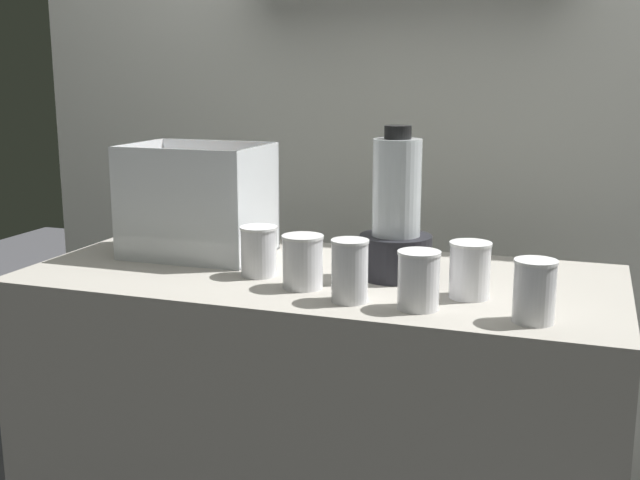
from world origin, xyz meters
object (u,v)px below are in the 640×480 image
at_px(carrot_display_bin, 203,221).
at_px(juice_cup_beet_rightmost, 534,295).
at_px(juice_cup_pomegranate_far_right, 470,272).
at_px(juice_cup_beet_right, 418,284).
at_px(juice_cup_beet_far_left, 259,253).
at_px(juice_cup_pomegranate_middle, 350,274).
at_px(juice_cup_beet_left, 303,264).
at_px(blender_pitcher, 396,221).

xyz_separation_m(carrot_display_bin, juice_cup_beet_rightmost, (0.86, -0.30, -0.03)).
relative_size(juice_cup_pomegranate_far_right, juice_cup_beet_rightmost, 0.98).
distance_m(carrot_display_bin, juice_cup_beet_right, 0.70).
xyz_separation_m(carrot_display_bin, juice_cup_beet_far_left, (0.22, -0.15, -0.03)).
height_order(juice_cup_beet_far_left, juice_cup_beet_rightmost, juice_cup_beet_rightmost).
xyz_separation_m(juice_cup_pomegranate_middle, juice_cup_beet_rightmost, (0.37, -0.02, -0.00)).
relative_size(juice_cup_beet_far_left, juice_cup_pomegranate_middle, 0.89).
xyz_separation_m(juice_cup_beet_left, juice_cup_beet_rightmost, (0.50, -0.08, 0.00)).
relative_size(juice_cup_beet_far_left, juice_cup_beet_left, 0.99).
bearing_deg(juice_cup_pomegranate_far_right, carrot_display_bin, 166.51).
xyz_separation_m(carrot_display_bin, blender_pitcher, (0.53, -0.06, 0.04)).
bearing_deg(carrot_display_bin, juice_cup_beet_right, -24.45).
relative_size(juice_cup_beet_left, juice_cup_beet_right, 0.99).
height_order(juice_cup_beet_left, juice_cup_pomegranate_middle, juice_cup_pomegranate_middle).
height_order(juice_cup_beet_left, juice_cup_pomegranate_far_right, juice_cup_pomegranate_far_right).
bearing_deg(juice_cup_pomegranate_middle, juice_cup_pomegranate_far_right, 25.91).
xyz_separation_m(juice_cup_beet_right, juice_cup_pomegranate_far_right, (0.09, 0.12, 0.00)).
distance_m(carrot_display_bin, juice_cup_beet_rightmost, 0.91).
distance_m(juice_cup_beet_far_left, juice_cup_beet_left, 0.15).
relative_size(blender_pitcher, juice_cup_beet_left, 2.97).
height_order(juice_cup_beet_right, juice_cup_beet_rightmost, juice_cup_beet_rightmost).
xyz_separation_m(juice_cup_beet_far_left, juice_cup_pomegranate_middle, (0.26, -0.13, 0.00)).
distance_m(juice_cup_beet_left, juice_cup_pomegranate_far_right, 0.36).
height_order(juice_cup_beet_far_left, juice_cup_beet_right, juice_cup_beet_right).
bearing_deg(juice_cup_beet_left, juice_cup_pomegranate_middle, -27.82).
relative_size(juice_cup_pomegranate_middle, juice_cup_beet_right, 1.10).
bearing_deg(juice_cup_pomegranate_far_right, juice_cup_beet_far_left, 177.62).
bearing_deg(blender_pitcher, juice_cup_pomegranate_middle, -100.68).
height_order(carrot_display_bin, juice_cup_beet_rightmost, carrot_display_bin).
distance_m(carrot_display_bin, juice_cup_beet_left, 0.42).
bearing_deg(juice_cup_pomegranate_middle, juice_cup_beet_rightmost, -2.50).
bearing_deg(juice_cup_beet_rightmost, carrot_display_bin, 160.72).
distance_m(juice_cup_beet_left, juice_cup_pomegranate_middle, 0.15).
bearing_deg(carrot_display_bin, blender_pitcher, -6.50).
bearing_deg(juice_cup_beet_left, carrot_display_bin, 148.85).
xyz_separation_m(juice_cup_beet_left, juice_cup_pomegranate_far_right, (0.36, 0.04, 0.00)).
xyz_separation_m(juice_cup_beet_far_left, juice_cup_pomegranate_far_right, (0.49, -0.02, 0.00)).
bearing_deg(juice_cup_beet_rightmost, juice_cup_pomegranate_far_right, 137.80).
bearing_deg(juice_cup_pomegranate_middle, juice_cup_beet_left, 152.18).
height_order(blender_pitcher, juice_cup_beet_rightmost, blender_pitcher).
bearing_deg(blender_pitcher, carrot_display_bin, 173.50).
bearing_deg(juice_cup_pomegranate_far_right, juice_cup_beet_rightmost, -42.20).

